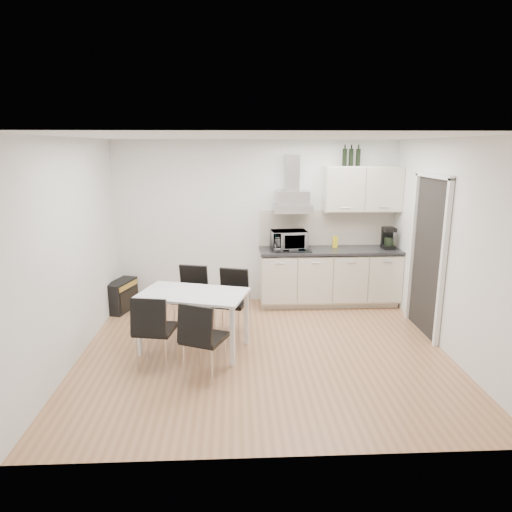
% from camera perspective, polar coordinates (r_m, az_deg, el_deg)
% --- Properties ---
extents(ground, '(4.50, 4.50, 0.00)m').
position_cam_1_polar(ground, '(5.82, 1.00, -11.81)').
color(ground, tan).
rests_on(ground, ground).
extents(wall_back, '(4.50, 0.10, 2.60)m').
position_cam_1_polar(wall_back, '(7.36, 0.03, 4.20)').
color(wall_back, white).
rests_on(wall_back, ground).
extents(wall_front, '(4.50, 0.10, 2.60)m').
position_cam_1_polar(wall_front, '(3.48, 3.23, -6.53)').
color(wall_front, white).
rests_on(wall_front, ground).
extents(wall_left, '(0.10, 4.00, 2.60)m').
position_cam_1_polar(wall_left, '(5.71, -22.10, 0.47)').
color(wall_left, white).
rests_on(wall_left, ground).
extents(wall_right, '(0.10, 4.00, 2.60)m').
position_cam_1_polar(wall_right, '(5.98, 23.11, 0.93)').
color(wall_right, white).
rests_on(wall_right, ground).
extents(ceiling, '(4.50, 4.50, 0.00)m').
position_cam_1_polar(ceiling, '(5.26, 1.12, 14.70)').
color(ceiling, white).
rests_on(ceiling, wall_back).
extents(doorway, '(0.08, 1.04, 2.10)m').
position_cam_1_polar(doorway, '(6.50, 20.53, -0.16)').
color(doorway, white).
rests_on(doorway, ground).
extents(kitchenette, '(2.22, 0.64, 2.52)m').
position_cam_1_polar(kitchenette, '(7.34, 9.40, 0.26)').
color(kitchenette, beige).
rests_on(kitchenette, ground).
extents(dining_table, '(1.44, 1.06, 0.75)m').
position_cam_1_polar(dining_table, '(5.68, -7.85, -5.43)').
color(dining_table, white).
rests_on(dining_table, ground).
extents(chair_far_left, '(0.55, 0.59, 0.88)m').
position_cam_1_polar(chair_far_left, '(6.38, -8.27, -5.37)').
color(chair_far_left, black).
rests_on(chair_far_left, ground).
extents(chair_far_right, '(0.57, 0.61, 0.88)m').
position_cam_1_polar(chair_far_right, '(6.17, -3.23, -5.93)').
color(chair_far_right, black).
rests_on(chair_far_right, ground).
extents(chair_near_left, '(0.52, 0.57, 0.88)m').
position_cam_1_polar(chair_near_left, '(5.43, -12.43, -9.03)').
color(chair_near_left, black).
rests_on(chair_near_left, ground).
extents(chair_near_right, '(0.60, 0.64, 0.88)m').
position_cam_1_polar(chair_near_right, '(5.11, -6.46, -10.26)').
color(chair_near_right, black).
rests_on(chair_near_right, ground).
extents(guitar_amp, '(0.41, 0.62, 0.48)m').
position_cam_1_polar(guitar_amp, '(7.39, -16.42, -4.77)').
color(guitar_amp, black).
rests_on(guitar_amp, ground).
extents(floor_speaker, '(0.23, 0.22, 0.32)m').
position_cam_1_polar(floor_speaker, '(7.52, -2.61, -4.55)').
color(floor_speaker, black).
rests_on(floor_speaker, ground).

